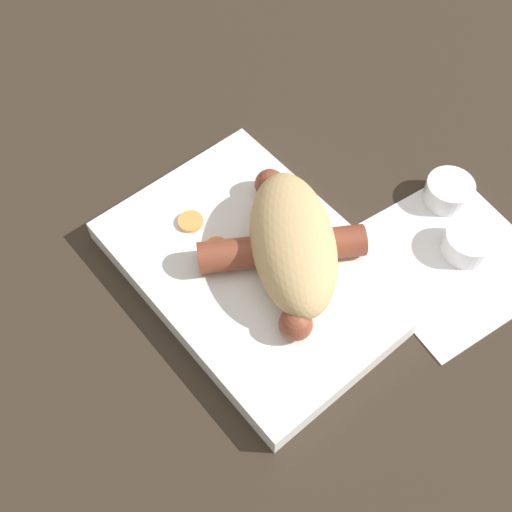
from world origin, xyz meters
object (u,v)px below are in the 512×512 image
object	(u,v)px
condiment_cup_near	(468,244)
bread_roll	(293,242)
sausage	(282,249)
condiment_cup_far	(448,193)
food_tray	(256,269)

from	to	relation	value
condiment_cup_near	bread_roll	bearing A→B (deg)	-121.57
bread_roll	condiment_cup_near	bearing A→B (deg)	58.43
sausage	condiment_cup_far	world-z (taller)	sausage
bread_roll	sausage	size ratio (longest dim) A/B	1.07
bread_roll	condiment_cup_far	distance (m)	0.18
food_tray	condiment_cup_far	xyz separation A→B (m)	(0.05, 0.20, -0.00)
condiment_cup_near	condiment_cup_far	xyz separation A→B (m)	(-0.05, 0.03, 0.00)
food_tray	condiment_cup_near	size ratio (longest dim) A/B	5.69
bread_roll	sausage	xyz separation A→B (m)	(-0.01, -0.01, -0.01)
food_tray	sausage	xyz separation A→B (m)	(0.01, 0.02, 0.03)
condiment_cup_near	condiment_cup_far	distance (m)	0.06
bread_roll	food_tray	bearing A→B (deg)	-124.35
bread_roll	condiment_cup_far	size ratio (longest dim) A/B	3.49
food_tray	condiment_cup_near	xyz separation A→B (m)	(0.10, 0.16, -0.00)
sausage	condiment_cup_near	xyz separation A→B (m)	(0.09, 0.14, -0.03)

